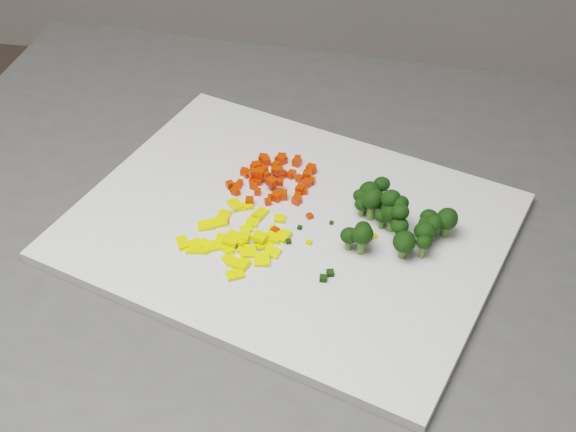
# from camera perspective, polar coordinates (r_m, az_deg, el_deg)

# --- Properties ---
(counter_block) EXTENTS (1.12, 0.83, 0.90)m
(counter_block) POSITION_cam_1_polar(r_m,az_deg,el_deg) (1.30, 1.93, -14.86)
(counter_block) COLOR #464643
(counter_block) RESTS_ON ground
(cutting_board) EXTENTS (0.57, 0.51, 0.01)m
(cutting_board) POSITION_cam_1_polar(r_m,az_deg,el_deg) (0.93, -0.00, -0.76)
(cutting_board) COLOR silver
(cutting_board) RESTS_ON counter_block
(carrot_pile) EXTENTS (0.11, 0.11, 0.03)m
(carrot_pile) POSITION_cam_1_polar(r_m,az_deg,el_deg) (0.97, -1.14, 3.17)
(carrot_pile) COLOR red
(carrot_pile) RESTS_ON cutting_board
(pepper_pile) EXTENTS (0.12, 0.12, 0.02)m
(pepper_pile) POSITION_cam_1_polar(r_m,az_deg,el_deg) (0.90, -3.68, -1.30)
(pepper_pile) COLOR #FFED0D
(pepper_pile) RESTS_ON cutting_board
(broccoli_pile) EXTENTS (0.13, 0.13, 0.06)m
(broccoli_pile) POSITION_cam_1_polar(r_m,az_deg,el_deg) (0.90, 7.39, 0.12)
(broccoli_pile) COLOR black
(broccoli_pile) RESTS_ON cutting_board
(carrot_cube_0) EXTENTS (0.01, 0.01, 0.01)m
(carrot_cube_0) POSITION_cam_1_polar(r_m,az_deg,el_deg) (0.99, -3.14, 3.17)
(carrot_cube_0) COLOR red
(carrot_cube_0) RESTS_ON carrot_pile
(carrot_cube_1) EXTENTS (0.01, 0.01, 0.01)m
(carrot_cube_1) POSITION_cam_1_polar(r_m,az_deg,el_deg) (0.98, -0.61, 3.25)
(carrot_cube_1) COLOR red
(carrot_cube_1) RESTS_ON carrot_pile
(carrot_cube_2) EXTENTS (0.01, 0.01, 0.01)m
(carrot_cube_2) POSITION_cam_1_polar(r_m,az_deg,el_deg) (0.96, -3.76, 1.79)
(carrot_cube_2) COLOR red
(carrot_cube_2) RESTS_ON carrot_pile
(carrot_cube_3) EXTENTS (0.01, 0.01, 0.01)m
(carrot_cube_3) POSITION_cam_1_polar(r_m,az_deg,el_deg) (0.95, -0.74, 1.57)
(carrot_cube_3) COLOR red
(carrot_cube_3) RESTS_ON carrot_pile
(carrot_cube_4) EXTENTS (0.01, 0.01, 0.01)m
(carrot_cube_4) POSITION_cam_1_polar(r_m,az_deg,el_deg) (0.98, -0.45, 2.80)
(carrot_cube_4) COLOR red
(carrot_cube_4) RESTS_ON carrot_pile
(carrot_cube_5) EXTENTS (0.01, 0.01, 0.01)m
(carrot_cube_5) POSITION_cam_1_polar(r_m,az_deg,el_deg) (0.99, -2.95, 2.96)
(carrot_cube_5) COLOR red
(carrot_cube_5) RESTS_ON carrot_pile
(carrot_cube_6) EXTENTS (0.01, 0.01, 0.01)m
(carrot_cube_6) POSITION_cam_1_polar(r_m,az_deg,el_deg) (0.96, -1.11, 2.40)
(carrot_cube_6) COLOR red
(carrot_cube_6) RESTS_ON carrot_pile
(carrot_cube_7) EXTENTS (0.01, 0.01, 0.01)m
(carrot_cube_7) POSITION_cam_1_polar(r_m,az_deg,el_deg) (1.01, 0.70, 4.08)
(carrot_cube_7) COLOR red
(carrot_cube_7) RESTS_ON carrot_pile
(carrot_cube_8) EXTENTS (0.01, 0.01, 0.01)m
(carrot_cube_8) POSITION_cam_1_polar(r_m,az_deg,el_deg) (0.97, -3.64, 2.12)
(carrot_cube_8) COLOR red
(carrot_cube_8) RESTS_ON carrot_pile
(carrot_cube_9) EXTENTS (0.01, 0.01, 0.01)m
(carrot_cube_9) POSITION_cam_1_polar(r_m,az_deg,el_deg) (0.99, 0.28, 3.01)
(carrot_cube_9) COLOR red
(carrot_cube_9) RESTS_ON carrot_pile
(carrot_cube_10) EXTENTS (0.01, 0.01, 0.01)m
(carrot_cube_10) POSITION_cam_1_polar(r_m,az_deg,el_deg) (0.97, 1.33, 2.33)
(carrot_cube_10) COLOR red
(carrot_cube_10) RESTS_ON carrot_pile
(carrot_cube_11) EXTENTS (0.01, 0.01, 0.01)m
(carrot_cube_11) POSITION_cam_1_polar(r_m,az_deg,el_deg) (0.97, -1.94, 3.15)
(carrot_cube_11) COLOR red
(carrot_cube_11) RESTS_ON carrot_pile
(carrot_cube_12) EXTENTS (0.01, 0.01, 0.01)m
(carrot_cube_12) POSITION_cam_1_polar(r_m,az_deg,el_deg) (0.96, -0.53, 2.40)
(carrot_cube_12) COLOR red
(carrot_cube_12) RESTS_ON carrot_pile
(carrot_cube_13) EXTENTS (0.01, 0.01, 0.01)m
(carrot_cube_13) POSITION_cam_1_polar(r_m,az_deg,el_deg) (0.98, -2.52, 2.52)
(carrot_cube_13) COLOR red
(carrot_cube_13) RESTS_ON carrot_pile
(carrot_cube_14) EXTENTS (0.01, 0.01, 0.01)m
(carrot_cube_14) POSITION_cam_1_polar(r_m,az_deg,el_deg) (0.98, 0.81, 2.67)
(carrot_cube_14) COLOR red
(carrot_cube_14) RESTS_ON carrot_pile
(carrot_cube_15) EXTENTS (0.01, 0.01, 0.01)m
(carrot_cube_15) POSITION_cam_1_polar(r_m,az_deg,el_deg) (1.00, -1.87, 3.43)
(carrot_cube_15) COLOR red
(carrot_cube_15) RESTS_ON carrot_pile
(carrot_cube_16) EXTENTS (0.01, 0.01, 0.01)m
(carrot_cube_16) POSITION_cam_1_polar(r_m,az_deg,el_deg) (0.98, -0.80, 3.20)
(carrot_cube_16) COLOR red
(carrot_cube_16) RESTS_ON carrot_pile
(carrot_cube_17) EXTENTS (0.01, 0.01, 0.01)m
(carrot_cube_17) POSITION_cam_1_polar(r_m,az_deg,el_deg) (0.97, -4.16, 2.23)
(carrot_cube_17) COLOR red
(carrot_cube_17) RESTS_ON carrot_pile
(carrot_cube_18) EXTENTS (0.01, 0.01, 0.01)m
(carrot_cube_18) POSITION_cam_1_polar(r_m,az_deg,el_deg) (1.01, -1.78, 4.10)
(carrot_cube_18) COLOR red
(carrot_cube_18) RESTS_ON carrot_pile
(carrot_cube_19) EXTENTS (0.01, 0.01, 0.01)m
(carrot_cube_19) POSITION_cam_1_polar(r_m,az_deg,el_deg) (0.99, -2.26, 3.28)
(carrot_cube_19) COLOR red
(carrot_cube_19) RESTS_ON carrot_pile
(carrot_cube_20) EXTENTS (0.01, 0.01, 0.01)m
(carrot_cube_20) POSITION_cam_1_polar(r_m,az_deg,el_deg) (0.98, 1.39, 2.92)
(carrot_cube_20) COLOR red
(carrot_cube_20) RESTS_ON carrot_pile
(carrot_cube_21) EXTENTS (0.01, 0.01, 0.01)m
(carrot_cube_21) POSITION_cam_1_polar(r_m,az_deg,el_deg) (0.95, 0.63, 1.13)
(carrot_cube_21) COLOR red
(carrot_cube_21) RESTS_ON carrot_pile
(carrot_cube_22) EXTENTS (0.01, 0.01, 0.01)m
(carrot_cube_22) POSITION_cam_1_polar(r_m,az_deg,el_deg) (1.01, -0.45, 4.13)
(carrot_cube_22) COLOR red
(carrot_cube_22) RESTS_ON carrot_pile
(carrot_cube_23) EXTENTS (0.01, 0.01, 0.01)m
(carrot_cube_23) POSITION_cam_1_polar(r_m,az_deg,el_deg) (0.98, 0.19, 2.96)
(carrot_cube_23) COLOR red
(carrot_cube_23) RESTS_ON carrot_pile
(carrot_cube_24) EXTENTS (0.01, 0.01, 0.01)m
(carrot_cube_24) POSITION_cam_1_polar(r_m,az_deg,el_deg) (0.98, -1.66, 3.35)
(carrot_cube_24) COLOR red
(carrot_cube_24) RESTS_ON carrot_pile
(carrot_cube_25) EXTENTS (0.01, 0.01, 0.01)m
(carrot_cube_25) POSITION_cam_1_polar(r_m,az_deg,el_deg) (0.96, 1.17, 1.79)
(carrot_cube_25) COLOR red
(carrot_cube_25) RESTS_ON carrot_pile
(carrot_cube_26) EXTENTS (0.01, 0.01, 0.01)m
(carrot_cube_26) POSITION_cam_1_polar(r_m,az_deg,el_deg) (0.95, -0.47, 1.38)
(carrot_cube_26) COLOR red
(carrot_cube_26) RESTS_ON carrot_pile
(carrot_cube_27) EXTENTS (0.01, 0.01, 0.01)m
(carrot_cube_27) POSITION_cam_1_polar(r_m,az_deg,el_deg) (0.99, 1.64, 3.38)
(carrot_cube_27) COLOR red
(carrot_cube_27) RESTS_ON carrot_pile
(carrot_cube_28) EXTENTS (0.01, 0.01, 0.01)m
(carrot_cube_28) POSITION_cam_1_polar(r_m,az_deg,el_deg) (0.95, -1.25, 1.34)
(carrot_cube_28) COLOR red
(carrot_cube_28) RESTS_ON carrot_pile
(carrot_cube_29) EXTENTS (0.01, 0.01, 0.01)m
(carrot_cube_29) POSITION_cam_1_polar(r_m,az_deg,el_deg) (0.98, -0.97, 3.28)
(carrot_cube_29) COLOR red
(carrot_cube_29) RESTS_ON carrot_pile
(carrot_cube_30) EXTENTS (0.01, 0.01, 0.01)m
(carrot_cube_30) POSITION_cam_1_polar(r_m,az_deg,el_deg) (0.95, -0.82, 1.38)
(carrot_cube_30) COLOR red
(carrot_cube_30) RESTS_ON carrot_pile
(carrot_cube_31) EXTENTS (0.01, 0.01, 0.01)m
(carrot_cube_31) POSITION_cam_1_polar(r_m,az_deg,el_deg) (1.00, -2.26, 3.55)
(carrot_cube_31) COLOR red
(carrot_cube_31) RESTS_ON carrot_pile
(carrot_cube_32) EXTENTS (0.01, 0.01, 0.01)m
(carrot_cube_32) POSITION_cam_1_polar(r_m,az_deg,el_deg) (0.99, 1.66, 3.32)
(carrot_cube_32) COLOR red
(carrot_cube_32) RESTS_ON carrot_pile
(carrot_cube_33) EXTENTS (0.01, 0.01, 0.01)m
(carrot_cube_33) POSITION_cam_1_polar(r_m,az_deg,el_deg) (0.97, -1.11, 2.20)
(carrot_cube_33) COLOR red
(carrot_cube_33) RESTS_ON carrot_pile
(carrot_cube_34) EXTENTS (0.01, 0.01, 0.01)m
(carrot_cube_34) POSITION_cam_1_polar(r_m,az_deg,el_deg) (1.01, -0.44, 4.03)
(carrot_cube_34) COLOR red
(carrot_cube_34) RESTS_ON carrot_pile
(carrot_cube_35) EXTENTS (0.01, 0.01, 0.01)m
(carrot_cube_35) POSITION_cam_1_polar(r_m,az_deg,el_deg) (1.00, 0.62, 3.85)
(carrot_cube_35) COLOR red
(carrot_cube_35) RESTS_ON carrot_pile
(carrot_cube_36) EXTENTS (0.01, 0.01, 0.01)m
(carrot_cube_36) POSITION_cam_1_polar(r_m,az_deg,el_deg) (0.97, 1.70, 2.50)
(carrot_cube_36) COLOR red
(carrot_cube_36) RESTS_ON carrot_pile
(carrot_cube_37) EXTENTS (0.01, 0.01, 0.01)m
(carrot_cube_37) POSITION_cam_1_polar(r_m,az_deg,el_deg) (0.94, -2.75, 1.05)
(carrot_cube_37) COLOR red
(carrot_cube_37) RESTS_ON carrot_pile
(carrot_cube_38) EXTENTS (0.01, 0.01, 0.01)m
(carrot_cube_38) POSITION_cam_1_polar(r_m,az_deg,el_deg) (0.95, 0.67, 1.43)
(carrot_cube_38) COLOR red
(carrot_cube_38) RESTS_ON carrot_pile
(carrot_cube_39) EXTENTS (0.01, 0.01, 0.01)m
(carrot_cube_39) POSITION_cam_1_polar(r_m,az_deg,el_deg) (0.97, -1.55, 2.97)
(carrot_cube_39) COLOR red
(carrot_cube_39) RESTS_ON carrot_pile
(carrot_cube_40) EXTENTS (0.01, 0.01, 0.01)m
(carrot_cube_40) POSITION_cam_1_polar(r_m,az_deg,el_deg) (0.99, -0.42, 3.02)
(carrot_cube_40) COLOR red
(carrot_cube_40) RESTS_ON carrot_pile
(carrot_cube_41) EXTENTS (0.01, 0.01, 0.01)m
(carrot_cube_41) POSITION_cam_1_polar(r_m,az_deg,el_deg) (0.96, 0.86, 1.89)
(carrot_cube_41) COLOR red
(carrot_cube_41) RESTS_ON carrot_pile
(carrot_cube_42) EXTENTS (0.01, 0.01, 0.01)m
(carrot_cube_42) POSITION_cam_1_polar(r_m,az_deg,el_deg) (0.97, -2.47, 2.15)
(carrot_cube_42) COLOR red
(carrot_cube_42) RESTS_ON carrot_pile
(carrot_cube_43) EXTENTS (0.01, 0.01, 0.01)m
(carrot_cube_43) POSITION_cam_1_polar(r_m,az_deg,el_deg) (1.01, -0.64, 4.02)
(carrot_cube_43) COLOR red
(carrot_cube_43) RESTS_ON carrot_pile
(carrot_cube_44) EXTENTS (0.01, 0.01, 0.01)m
(carrot_cube_44) POSITION_cam_1_polar(r_m,az_deg,el_deg) (0.94, -1.45, 1.02)
(carrot_cube_44) COLOR red
(carrot_cube_44) RESTS_ON carrot_pile
(carrot_cube_45) EXTENTS (0.01, 0.01, 0.01)m
(carrot_cube_45) POSITION_cam_1_polar(r_m,az_deg,el_deg) (0.97, -2.15, 2.44)
(carrot_cube_45) COLOR red
(carrot_cube_45) RESTS_ON carrot_pile
(carrot_cube_46) EXTENTS (0.01, 0.01, 0.01)m
(carrot_cube_46) POSITION_cam_1_polar(r_m,az_deg,el_deg) (1.00, -0.73, 3.64)
(carrot_cube_46) COLOR red
(carrot_cube_46) RESTS_ON carrot_pile
(carrot_cube_47) EXTENTS (0.01, 0.01, 0.01)m
(carrot_cube_47) POSITION_cam_1_polar(r_m,az_deg,el_deg) (0.95, -0.34, 1.50)
(carrot_cube_47) COLOR red
(carrot_cube_47) RESTS_ON carrot_pile
(carrot_cube_48) EXTENTS (0.01, 0.01, 0.01)m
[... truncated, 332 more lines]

